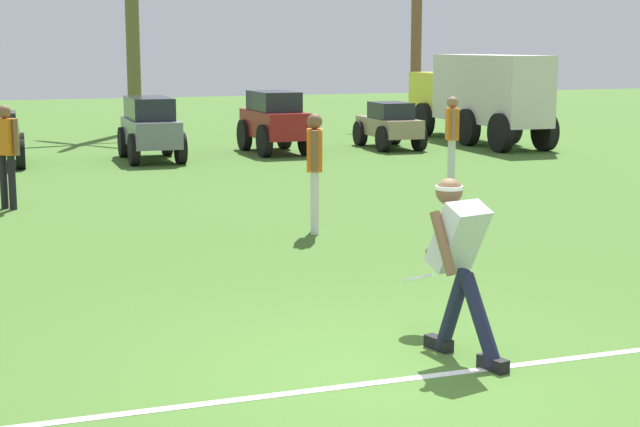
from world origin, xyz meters
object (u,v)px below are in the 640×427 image
object	(u,v)px
box_truck	(479,94)
parked_car_slot_d	(274,120)
frisbee_thrower	(459,258)
parked_car_slot_c	(150,126)
frisbee_in_flight	(418,278)
teammate_near_sideline	(452,133)
parked_car_slot_e	(389,125)
teammate_deep	(6,147)
teammate_midfield	(315,162)

from	to	relation	value
box_truck	parked_car_slot_d	bearing A→B (deg)	-175.89
frisbee_thrower	parked_car_slot_d	size ratio (longest dim) A/B	0.60
parked_car_slot_c	frisbee_in_flight	bearing A→B (deg)	-91.80
frisbee_thrower	teammate_near_sideline	size ratio (longest dim) A/B	0.90
frisbee_in_flight	parked_car_slot_e	xyz separation A→B (m)	(6.25, 13.92, 0.10)
parked_car_slot_d	teammate_deep	bearing A→B (deg)	-135.90
teammate_midfield	parked_car_slot_e	world-z (taller)	teammate_midfield
parked_car_slot_e	parked_car_slot_c	bearing A→B (deg)	-175.92
teammate_near_sideline	parked_car_slot_e	bearing A→B (deg)	74.41
frisbee_in_flight	parked_car_slot_d	xyz separation A→B (m)	(3.36, 13.94, 0.28)
teammate_near_sideline	teammate_midfield	bearing A→B (deg)	-139.83
parked_car_slot_c	box_truck	distance (m)	8.56
parked_car_slot_d	parked_car_slot_e	xyz separation A→B (m)	(2.89, -0.03, -0.18)
frisbee_in_flight	parked_car_slot_c	world-z (taller)	parked_car_slot_c
frisbee_in_flight	teammate_deep	distance (m)	8.43
frisbee_in_flight	parked_car_slot_d	world-z (taller)	parked_car_slot_d
teammate_deep	parked_car_slot_c	distance (m)	6.48
frisbee_thrower	parked_car_slot_d	xyz separation A→B (m)	(3.39, 14.69, -0.05)
frisbee_in_flight	parked_car_slot_d	bearing A→B (deg)	76.44
teammate_near_sideline	parked_car_slot_e	world-z (taller)	teammate_near_sideline
frisbee_in_flight	teammate_midfield	distance (m)	4.58
teammate_near_sideline	teammate_midfield	size ratio (longest dim) A/B	1.00
teammate_deep	parked_car_slot_e	bearing A→B (deg)	33.38
frisbee_in_flight	box_truck	bearing A→B (deg)	58.11
parked_car_slot_e	box_truck	distance (m)	2.79
teammate_near_sideline	teammate_deep	xyz separation A→B (m)	(-7.35, 0.28, 0.00)
teammate_near_sideline	parked_car_slot_d	world-z (taller)	teammate_near_sideline
teammate_near_sideline	parked_car_slot_c	distance (m)	7.14
frisbee_thrower	parked_car_slot_c	world-z (taller)	frisbee_thrower
teammate_deep	parked_car_slot_c	xyz separation A→B (m)	(3.28, 5.58, -0.22)
frisbee_thrower	parked_car_slot_e	distance (m)	15.95
frisbee_in_flight	teammate_near_sideline	distance (m)	8.88
frisbee_in_flight	teammate_deep	xyz separation A→B (m)	(-2.85, 7.92, 0.47)
parked_car_slot_d	parked_car_slot_e	bearing A→B (deg)	-0.51
teammate_midfield	teammate_near_sideline	bearing A→B (deg)	40.17
teammate_midfield	parked_car_slot_d	size ratio (longest dim) A/B	0.66
parked_car_slot_d	parked_car_slot_e	distance (m)	2.89
frisbee_thrower	frisbee_in_flight	world-z (taller)	frisbee_thrower
teammate_midfield	box_truck	world-z (taller)	box_truck
teammate_near_sideline	parked_car_slot_d	distance (m)	6.40
teammate_near_sideline	frisbee_in_flight	bearing A→B (deg)	-120.47
parked_car_slot_c	teammate_deep	bearing A→B (deg)	-120.42
teammate_midfield	parked_car_slot_c	world-z (taller)	teammate_midfield
box_truck	parked_car_slot_c	bearing A→B (deg)	-174.35
frisbee_thrower	box_truck	size ratio (longest dim) A/B	0.24
frisbee_thrower	parked_car_slot_c	xyz separation A→B (m)	(0.46, 14.25, -0.07)
frisbee_thrower	teammate_midfield	bearing A→B (deg)	81.41
parked_car_slot_e	frisbee_thrower	bearing A→B (deg)	-113.18
frisbee_thrower	frisbee_in_flight	bearing A→B (deg)	87.61
frisbee_in_flight	teammate_near_sideline	xyz separation A→B (m)	(4.50, 7.65, 0.47)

